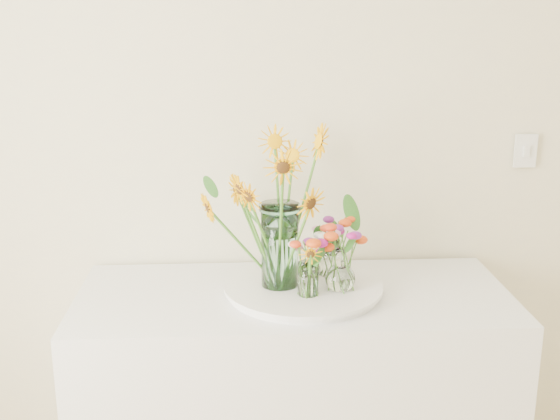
% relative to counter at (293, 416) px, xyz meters
% --- Properties ---
extents(counter, '(1.40, 0.60, 0.90)m').
position_rel_counter_xyz_m(counter, '(0.00, 0.00, 0.00)').
color(counter, white).
rests_on(counter, ground_plane).
extents(tray, '(0.49, 0.49, 0.02)m').
position_rel_counter_xyz_m(tray, '(0.03, -0.00, 0.46)').
color(tray, white).
rests_on(tray, counter).
extents(mason_jar, '(0.14, 0.14, 0.28)m').
position_rel_counter_xyz_m(mason_jar, '(-0.05, 0.00, 0.61)').
color(mason_jar, '#A5DDD2').
rests_on(mason_jar, tray).
extents(sunflower_bouquet, '(0.90, 0.90, 0.52)m').
position_rel_counter_xyz_m(sunflower_bouquet, '(-0.05, 0.00, 0.74)').
color(sunflower_bouquet, '#FBAC05').
rests_on(sunflower_bouquet, tray).
extents(small_vase_a, '(0.08, 0.08, 0.11)m').
position_rel_counter_xyz_m(small_vase_a, '(0.04, -0.09, 0.53)').
color(small_vase_a, white).
rests_on(small_vase_a, tray).
extents(wildflower_posy_a, '(0.17, 0.17, 0.20)m').
position_rel_counter_xyz_m(wildflower_posy_a, '(0.04, -0.09, 0.58)').
color(wildflower_posy_a, '#E14813').
rests_on(wildflower_posy_a, tray).
extents(small_vase_b, '(0.13, 0.13, 0.14)m').
position_rel_counter_xyz_m(small_vase_b, '(0.14, -0.05, 0.54)').
color(small_vase_b, white).
rests_on(small_vase_b, tray).
extents(wildflower_posy_b, '(0.19, 0.19, 0.23)m').
position_rel_counter_xyz_m(wildflower_posy_b, '(0.14, -0.05, 0.59)').
color(wildflower_posy_b, '#E14813').
rests_on(wildflower_posy_b, tray).
extents(small_vase_c, '(0.08, 0.08, 0.13)m').
position_rel_counter_xyz_m(small_vase_c, '(0.12, 0.09, 0.54)').
color(small_vase_c, white).
rests_on(small_vase_c, tray).
extents(wildflower_posy_c, '(0.18, 0.18, 0.22)m').
position_rel_counter_xyz_m(wildflower_posy_c, '(0.12, 0.09, 0.58)').
color(wildflower_posy_c, '#E14813').
rests_on(wildflower_posy_c, tray).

